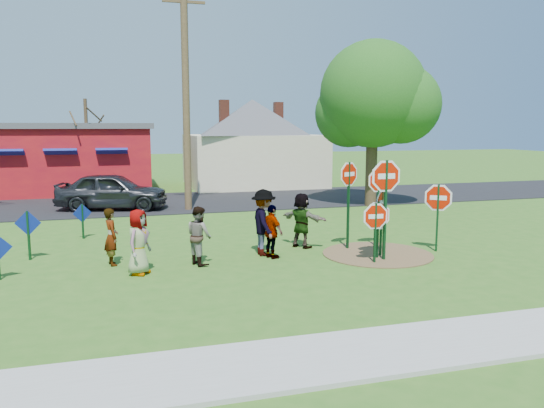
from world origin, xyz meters
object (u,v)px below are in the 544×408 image
(stop_sign_a, at_px, (375,220))
(utility_pole, at_px, (186,88))
(stop_sign_c, at_px, (386,187))
(stop_sign_d, at_px, (378,188))
(person_a, at_px, (139,242))
(person_b, at_px, (111,237))
(leafy_tree, at_px, (376,100))
(stop_sign_b, at_px, (349,183))
(suv, at_px, (112,191))

(stop_sign_a, distance_m, utility_pole, 12.16)
(stop_sign_c, bearing_deg, utility_pole, 109.03)
(stop_sign_a, height_order, utility_pole, utility_pole)
(stop_sign_a, relative_size, stop_sign_d, 0.69)
(person_a, bearing_deg, person_b, 62.52)
(stop_sign_d, xyz_separation_m, leafy_tree, (3.91, 8.01, 3.04))
(stop_sign_b, distance_m, person_b, 7.01)
(stop_sign_b, height_order, leafy_tree, leafy_tree)
(person_a, bearing_deg, stop_sign_a, -64.38)
(stop_sign_a, height_order, stop_sign_b, stop_sign_b)
(stop_sign_b, xyz_separation_m, person_a, (-6.22, -1.10, -1.20))
(stop_sign_c, bearing_deg, suv, 120.35)
(stop_sign_c, distance_m, person_a, 6.76)
(stop_sign_c, relative_size, leafy_tree, 0.39)
(stop_sign_a, relative_size, stop_sign_b, 0.64)
(person_b, height_order, suv, suv)
(suv, xyz_separation_m, leafy_tree, (11.80, -2.11, 4.05))
(stop_sign_b, xyz_separation_m, stop_sign_d, (0.93, -0.11, -0.16))
(person_a, bearing_deg, leafy_tree, -19.14)
(stop_sign_b, height_order, person_a, stop_sign_b)
(stop_sign_d, distance_m, utility_pole, 10.83)
(person_a, xyz_separation_m, person_b, (-0.67, 1.13, -0.06))
(person_a, xyz_separation_m, utility_pole, (2.53, 10.13, 4.54))
(utility_pole, bearing_deg, person_a, -104.01)
(stop_sign_d, height_order, utility_pole, utility_pole)
(stop_sign_c, height_order, suv, stop_sign_c)
(stop_sign_b, xyz_separation_m, stop_sign_c, (0.41, -1.55, 0.03))
(stop_sign_c, relative_size, person_a, 1.78)
(person_a, bearing_deg, suv, 35.51)
(leafy_tree, bearing_deg, utility_pole, 172.43)
(stop_sign_c, xyz_separation_m, utility_pole, (-4.10, 10.58, 3.30))
(person_b, bearing_deg, stop_sign_a, -118.58)
(suv, height_order, leafy_tree, leafy_tree)
(stop_sign_a, distance_m, person_b, 7.14)
(utility_pole, bearing_deg, stop_sign_b, -67.76)
(stop_sign_c, distance_m, utility_pole, 11.82)
(stop_sign_a, height_order, suv, stop_sign_a)
(person_b, bearing_deg, stop_sign_c, -116.17)
(leafy_tree, bearing_deg, stop_sign_b, -121.52)
(stop_sign_b, xyz_separation_m, utility_pole, (-3.69, 9.03, 3.34))
(person_a, distance_m, person_b, 1.31)
(stop_sign_c, bearing_deg, person_b, 165.68)
(stop_sign_b, bearing_deg, leafy_tree, 34.15)
(stop_sign_b, relative_size, stop_sign_d, 1.08)
(stop_sign_d, bearing_deg, utility_pole, 110.79)
(stop_sign_c, bearing_deg, stop_sign_d, 67.69)
(stop_sign_a, xyz_separation_m, stop_sign_d, (0.93, 1.65, 0.68))
(stop_sign_c, height_order, person_b, stop_sign_c)
(stop_sign_a, bearing_deg, person_b, 166.95)
(person_b, height_order, leafy_tree, leafy_tree)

